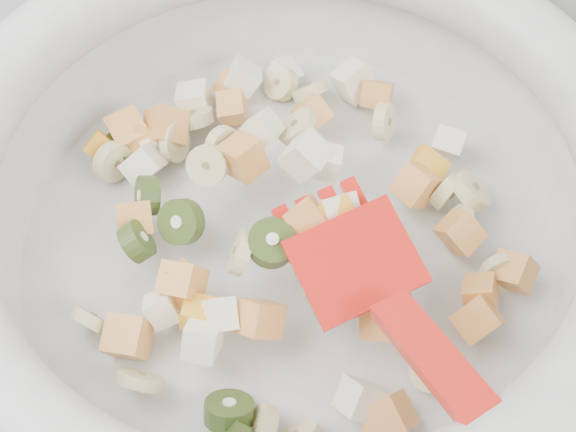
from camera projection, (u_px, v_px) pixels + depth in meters
The scene contains 1 object.
mixing_bowl at pixel (288, 202), 0.50m from camera, with size 0.47×0.41×0.14m.
Camera 1 is at (0.26, 1.26, 1.37)m, focal length 55.00 mm.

